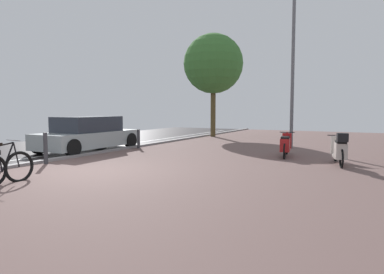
% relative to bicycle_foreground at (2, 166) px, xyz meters
% --- Properties ---
extents(ground, '(21.00, 40.00, 0.13)m').
position_rel_bicycle_foreground_xyz_m(ground, '(2.01, 1.94, -0.42)').
color(ground, black).
extents(bicycle_foreground, '(0.68, 1.37, 1.09)m').
position_rel_bicycle_foreground_xyz_m(bicycle_foreground, '(0.00, 0.00, 0.00)').
color(bicycle_foreground, black).
rests_on(bicycle_foreground, ground).
extents(scooter_near, '(0.61, 1.82, 0.84)m').
position_rel_bicycle_foreground_xyz_m(scooter_near, '(4.53, 7.21, 0.00)').
color(scooter_near, black).
rests_on(scooter_near, ground).
extents(scooter_mid, '(0.71, 1.88, 1.00)m').
position_rel_bicycle_foreground_xyz_m(scooter_mid, '(6.33, 6.16, 0.06)').
color(scooter_mid, black).
rests_on(scooter_mid, ground).
extents(parked_car_near, '(1.89, 4.24, 1.34)m').
position_rel_bicycle_foreground_xyz_m(parked_car_near, '(-2.77, 5.48, 0.25)').
color(parked_car_near, '#9FAAAA').
rests_on(parked_car_near, ground).
extents(lamp_post, '(0.20, 0.52, 6.70)m').
position_rel_bicycle_foreground_xyz_m(lamp_post, '(4.13, 10.03, 3.28)').
color(lamp_post, slate).
rests_on(lamp_post, ground).
extents(street_tree, '(3.46, 3.46, 5.98)m').
position_rel_bicycle_foreground_xyz_m(street_tree, '(-1.27, 14.12, 3.84)').
color(street_tree, brown).
rests_on(street_tree, ground).
extents(bollard_near, '(0.12, 0.12, 0.95)m').
position_rel_bicycle_foreground_xyz_m(bollard_near, '(-1.47, 2.38, 0.08)').
color(bollard_near, '#38383D').
rests_on(bollard_near, ground).
extents(bollard_far, '(0.12, 0.12, 0.79)m').
position_rel_bicycle_foreground_xyz_m(bollard_far, '(-1.47, 7.03, 0.01)').
color(bollard_far, '#38383D').
rests_on(bollard_far, ground).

